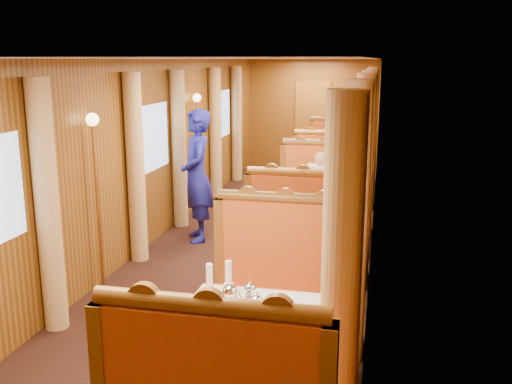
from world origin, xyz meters
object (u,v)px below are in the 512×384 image
(tea_tray, at_px, (242,308))
(banquette_near_aft, at_px, (282,295))
(banquette_far_fwd, at_px, (331,182))
(table_near, at_px, (258,356))
(teapot_right, at_px, (256,308))
(table_far, at_px, (335,173))
(passenger, at_px, (321,185))
(banquette_far_aft, at_px, (339,162))
(banquette_mid_aft, at_px, (322,202))
(banquette_mid_fwd, at_px, (303,244))
(rose_vase_far, at_px, (336,145))
(steward, at_px, (197,176))
(fruit_plate, at_px, (294,314))
(teapot_back, at_px, (250,295))
(rose_vase_mid, at_px, (313,184))
(teapot_left, at_px, (230,301))
(table_mid, at_px, (314,224))

(tea_tray, bearing_deg, banquette_near_aft, 84.14)
(banquette_far_fwd, distance_m, tea_tray, 6.03)
(table_near, bearing_deg, teapot_right, -82.32)
(table_far, bearing_deg, passenger, -90.00)
(banquette_far_aft, bearing_deg, banquette_mid_aft, -90.00)
(banquette_mid_fwd, relative_size, rose_vase_far, 3.72)
(table_near, height_order, steward, steward)
(banquette_mid_fwd, distance_m, table_far, 4.51)
(teapot_right, bearing_deg, fruit_plate, 33.28)
(table_far, height_order, teapot_back, teapot_back)
(teapot_right, height_order, passenger, passenger)
(banquette_far_fwd, height_order, rose_vase_mid, banquette_far_fwd)
(fruit_plate, height_order, steward, steward)
(banquette_near_aft, relative_size, banquette_far_aft, 1.00)
(teapot_right, distance_m, fruit_plate, 0.26)
(rose_vase_far, relative_size, passenger, 0.47)
(teapot_left, bearing_deg, banquette_far_aft, 85.45)
(rose_vase_mid, bearing_deg, table_far, 89.75)
(tea_tray, xyz_separation_m, rose_vase_mid, (0.09, 3.49, 0.17))
(banquette_far_fwd, height_order, banquette_far_aft, same)
(table_near, bearing_deg, banquette_mid_aft, 90.00)
(table_near, relative_size, table_mid, 1.00)
(teapot_back, distance_m, passenger, 4.19)
(tea_tray, xyz_separation_m, rose_vase_far, (0.11, 7.00, 0.17))
(banquette_far_fwd, distance_m, rose_vase_far, 1.10)
(teapot_back, bearing_deg, teapot_left, -141.75)
(fruit_plate, relative_size, rose_vase_mid, 0.65)
(rose_vase_mid, bearing_deg, banquette_mid_fwd, -89.10)
(teapot_left, distance_m, fruit_plate, 0.46)
(tea_tray, relative_size, teapot_back, 2.30)
(banquette_mid_aft, xyz_separation_m, teapot_right, (0.02, -4.64, 0.39))
(tea_tray, bearing_deg, table_mid, 88.26)
(teapot_left, bearing_deg, banquette_mid_aft, 84.45)
(tea_tray, height_order, passenger, passenger)
(banquette_mid_fwd, height_order, table_far, banquette_mid_fwd)
(rose_vase_mid, bearing_deg, rose_vase_far, 89.77)
(table_near, xyz_separation_m, banquette_far_fwd, (0.00, 5.99, 0.05))
(banquette_far_aft, relative_size, passenger, 1.76)
(table_mid, distance_m, tea_tray, 3.55)
(banquette_mid_fwd, height_order, steward, steward)
(table_far, xyz_separation_m, teapot_back, (-0.08, -6.93, 0.44))
(banquette_mid_aft, height_order, teapot_back, banquette_mid_aft)
(banquette_mid_fwd, bearing_deg, banquette_far_fwd, 90.00)
(banquette_mid_aft, xyz_separation_m, teapot_back, (-0.08, -4.44, 0.39))
(banquette_mid_fwd, distance_m, banquette_far_fwd, 3.50)
(teapot_back, bearing_deg, fruit_plate, -39.93)
(teapot_right, height_order, rose_vase_mid, rose_vase_mid)
(banquette_far_aft, distance_m, rose_vase_far, 1.17)
(table_mid, distance_m, banquette_mid_aft, 1.02)
(passenger, bearing_deg, table_mid, -90.00)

